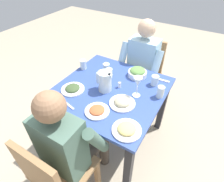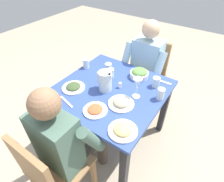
{
  "view_description": "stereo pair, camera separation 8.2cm",
  "coord_description": "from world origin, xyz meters",
  "px_view_note": "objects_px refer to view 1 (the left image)",
  "views": [
    {
      "loc": [
        -0.68,
        1.12,
        1.78
      ],
      "look_at": [
        -0.04,
        0.04,
        0.74
      ],
      "focal_mm": 29.19,
      "sensor_mm": 36.0,
      "label": 1
    },
    {
      "loc": [
        -0.75,
        1.07,
        1.78
      ],
      "look_at": [
        -0.04,
        0.04,
        0.74
      ],
      "focal_mm": 29.19,
      "sensor_mm": 36.0,
      "label": 2
    }
  ],
  "objects_px": {
    "diner_near": "(139,68)",
    "salt_shaker": "(120,85)",
    "water_glass_far_left": "(109,73)",
    "plate_rice_curry": "(97,111)",
    "diner_far": "(72,141)",
    "plate_dolmas": "(73,89)",
    "water_glass_by_pitcher": "(155,80)",
    "chair_near": "(145,70)",
    "chair_far": "(56,174)",
    "wine_glass": "(138,83)",
    "plate_fries": "(127,129)",
    "water_glass_near_left": "(106,68)",
    "plate_beans": "(122,102)",
    "water_glass_center": "(83,65)",
    "dining_table": "(110,98)",
    "water_pitcher": "(105,81)",
    "water_glass_near_right": "(160,92)",
    "salad_bowl": "(137,72)"
  },
  "relations": [
    {
      "from": "plate_beans",
      "to": "water_pitcher",
      "type": "bearing_deg",
      "value": -20.65
    },
    {
      "from": "plate_fries",
      "to": "water_glass_far_left",
      "type": "relative_size",
      "value": 2.28
    },
    {
      "from": "water_glass_far_left",
      "to": "plate_rice_curry",
      "type": "bearing_deg",
      "value": 109.98
    },
    {
      "from": "chair_far",
      "to": "salt_shaker",
      "type": "xyz_separation_m",
      "value": [
        -0.04,
        -0.86,
        0.25
      ]
    },
    {
      "from": "plate_dolmas",
      "to": "salt_shaker",
      "type": "height_order",
      "value": "salt_shaker"
    },
    {
      "from": "chair_far",
      "to": "plate_rice_curry",
      "type": "height_order",
      "value": "chair_far"
    },
    {
      "from": "water_glass_far_left",
      "to": "salt_shaker",
      "type": "distance_m",
      "value": 0.19
    },
    {
      "from": "plate_beans",
      "to": "water_glass_by_pitcher",
      "type": "height_order",
      "value": "water_glass_by_pitcher"
    },
    {
      "from": "water_pitcher",
      "to": "water_glass_near_left",
      "type": "distance_m",
      "value": 0.29
    },
    {
      "from": "diner_near",
      "to": "salt_shaker",
      "type": "distance_m",
      "value": 0.53
    },
    {
      "from": "chair_near",
      "to": "water_glass_center",
      "type": "relative_size",
      "value": 8.74
    },
    {
      "from": "salad_bowl",
      "to": "water_glass_center",
      "type": "xyz_separation_m",
      "value": [
        0.55,
        0.17,
        0.01
      ]
    },
    {
      "from": "plate_dolmas",
      "to": "water_glass_near_left",
      "type": "bearing_deg",
      "value": -105.64
    },
    {
      "from": "diner_near",
      "to": "water_glass_by_pitcher",
      "type": "bearing_deg",
      "value": 132.3
    },
    {
      "from": "plate_fries",
      "to": "plate_beans",
      "type": "bearing_deg",
      "value": -55.24
    },
    {
      "from": "plate_fries",
      "to": "water_glass_far_left",
      "type": "xyz_separation_m",
      "value": [
        0.46,
        -0.51,
        0.03
      ]
    },
    {
      "from": "plate_dolmas",
      "to": "water_glass_by_pitcher",
      "type": "relative_size",
      "value": 2.22
    },
    {
      "from": "diner_near",
      "to": "water_glass_near_left",
      "type": "relative_size",
      "value": 11.46
    },
    {
      "from": "plate_fries",
      "to": "salt_shaker",
      "type": "relative_size",
      "value": 4.02
    },
    {
      "from": "plate_fries",
      "to": "water_glass_near_right",
      "type": "distance_m",
      "value": 0.49
    },
    {
      "from": "diner_near",
      "to": "water_glass_far_left",
      "type": "height_order",
      "value": "diner_near"
    },
    {
      "from": "diner_near",
      "to": "water_glass_by_pitcher",
      "type": "relative_size",
      "value": 12.25
    },
    {
      "from": "water_glass_near_left",
      "to": "salt_shaker",
      "type": "bearing_deg",
      "value": 148.19
    },
    {
      "from": "salad_bowl",
      "to": "salt_shaker",
      "type": "height_order",
      "value": "salad_bowl"
    },
    {
      "from": "plate_beans",
      "to": "water_glass_far_left",
      "type": "height_order",
      "value": "water_glass_far_left"
    },
    {
      "from": "dining_table",
      "to": "chair_far",
      "type": "bearing_deg",
      "value": 91.52
    },
    {
      "from": "salad_bowl",
      "to": "water_glass_far_left",
      "type": "xyz_separation_m",
      "value": [
        0.23,
        0.16,
        0.01
      ]
    },
    {
      "from": "plate_rice_curry",
      "to": "water_glass_far_left",
      "type": "distance_m",
      "value": 0.49
    },
    {
      "from": "chair_near",
      "to": "plate_fries",
      "type": "relative_size",
      "value": 4.04
    },
    {
      "from": "diner_near",
      "to": "water_glass_far_left",
      "type": "xyz_separation_m",
      "value": [
        0.14,
        0.43,
        0.13
      ]
    },
    {
      "from": "wine_glass",
      "to": "water_glass_center",
      "type": "bearing_deg",
      "value": -9.56
    },
    {
      "from": "diner_near",
      "to": "water_glass_far_left",
      "type": "distance_m",
      "value": 0.47
    },
    {
      "from": "plate_dolmas",
      "to": "water_glass_far_left",
      "type": "relative_size",
      "value": 2.24
    },
    {
      "from": "chair_near",
      "to": "diner_near",
      "type": "xyz_separation_m",
      "value": [
        0.0,
        0.2,
        0.15
      ]
    },
    {
      "from": "water_glass_by_pitcher",
      "to": "chair_near",
      "type": "bearing_deg",
      "value": -61.1
    },
    {
      "from": "diner_near",
      "to": "diner_far",
      "type": "distance_m",
      "value": 1.17
    },
    {
      "from": "chair_far",
      "to": "water_glass_near_left",
      "type": "height_order",
      "value": "chair_far"
    },
    {
      "from": "wine_glass",
      "to": "plate_fries",
      "type": "bearing_deg",
      "value": 105.0
    },
    {
      "from": "water_glass_far_left",
      "to": "water_glass_near_right",
      "type": "xyz_separation_m",
      "value": [
        -0.53,
        0.03,
        0.01
      ]
    },
    {
      "from": "diner_near",
      "to": "water_glass_center",
      "type": "bearing_deg",
      "value": 43.32
    },
    {
      "from": "diner_far",
      "to": "salt_shaker",
      "type": "distance_m",
      "value": 0.66
    },
    {
      "from": "plate_dolmas",
      "to": "plate_rice_curry",
      "type": "xyz_separation_m",
      "value": [
        -0.35,
        0.11,
        -0.0
      ]
    },
    {
      "from": "diner_near",
      "to": "water_glass_near_right",
      "type": "relative_size",
      "value": 10.78
    },
    {
      "from": "plate_beans",
      "to": "wine_glass",
      "type": "height_order",
      "value": "wine_glass"
    },
    {
      "from": "plate_rice_curry",
      "to": "water_glass_near_right",
      "type": "distance_m",
      "value": 0.57
    },
    {
      "from": "water_glass_by_pitcher",
      "to": "wine_glass",
      "type": "bearing_deg",
      "value": 71.51
    },
    {
      "from": "diner_near",
      "to": "plate_fries",
      "type": "relative_size",
      "value": 5.39
    },
    {
      "from": "diner_far",
      "to": "plate_fries",
      "type": "distance_m",
      "value": 0.42
    },
    {
      "from": "water_glass_near_right",
      "to": "wine_glass",
      "type": "distance_m",
      "value": 0.22
    },
    {
      "from": "diner_far",
      "to": "water_glass_near_right",
      "type": "distance_m",
      "value": 0.83
    }
  ]
}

